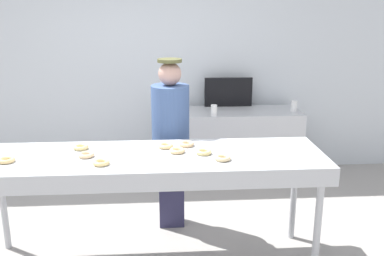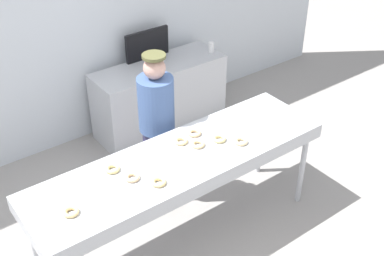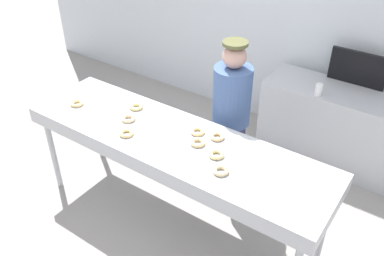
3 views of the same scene
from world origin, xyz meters
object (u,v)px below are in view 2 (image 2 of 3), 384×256
Objects in this scene: plain_donut_5 at (159,182)px; plain_donut_8 at (219,139)px; prep_counter at (160,96)px; menu_display at (147,44)px; plain_donut_1 at (113,169)px; paper_cup_0 at (211,47)px; plain_donut_6 at (181,141)px; worker_baker at (157,120)px; plain_donut_0 at (241,141)px; plain_donut_3 at (132,177)px; plain_donut_7 at (194,133)px; plain_donut_2 at (71,212)px; fryer_conveyor at (180,164)px; paper_cup_1 at (152,72)px; plain_donut_4 at (198,144)px.

plain_donut_8 is (0.78, 0.18, 0.00)m from plain_donut_5.
menu_display is (0.00, 0.24, 0.62)m from prep_counter.
plain_donut_1 is 2.68m from paper_cup_0.
plain_donut_5 is 0.60m from plain_donut_6.
worker_baker is 12.90× the size of paper_cup_0.
prep_counter is (0.50, 1.76, -0.54)m from plain_donut_8.
worker_baker is at bearing 115.21° from plain_donut_0.
plain_donut_7 is (0.80, 0.21, 0.00)m from plain_donut_3.
plain_donut_1 is 2.23m from prep_counter.
menu_display is (1.28, 2.18, 0.08)m from plain_donut_5.
plain_donut_2 is 0.21× the size of menu_display.
plain_donut_0 is at bearing -16.73° from plain_donut_1.
plain_donut_6 is (0.62, 0.18, 0.00)m from plain_donut_3.
plain_donut_8 is 0.21× the size of menu_display.
menu_display is at bearing 64.99° from fryer_conveyor.
fryer_conveyor is at bearing 1.33° from plain_donut_3.
paper_cup_1 reaches higher than plain_donut_3.
paper_cup_1 is (0.26, 1.54, -0.03)m from plain_donut_8.
plain_donut_2 is (-1.07, -0.09, 0.09)m from fryer_conveyor.
plain_donut_3 is at bearing -164.88° from plain_donut_7.
prep_counter is at bearing 62.02° from fryer_conveyor.
fryer_conveyor is 22.27× the size of plain_donut_6.
plain_donut_4 is 0.18m from plain_donut_7.
fryer_conveyor is 1.07m from plain_donut_2.
paper_cup_0 is at bearing 32.71° from plain_donut_2.
plain_donut_5 is 0.99× the size of paper_cup_0.
paper_cup_1 reaches higher than fryer_conveyor.
paper_cup_0 is (1.45, 1.63, -0.03)m from plain_donut_4.
prep_counter is at bearing 63.21° from plain_donut_6.
worker_baker is at bearing 32.14° from plain_donut_1.
plain_donut_0 and plain_donut_4 have the same top height.
plain_donut_6 is at bearing 125.05° from plain_donut_4.
plain_donut_0 is 1.06m from plain_donut_3.
plain_donut_6 is 0.18m from plain_donut_7.
paper_cup_0 is (1.49, 1.02, 0.01)m from worker_baker.
paper_cup_0 reaches higher than plain_donut_1.
plain_donut_1 is 0.69m from plain_donut_6.
plain_donut_3 is 0.08× the size of worker_baker.
plain_donut_5 and plain_donut_8 have the same top height.
plain_donut_2 and plain_donut_8 have the same top height.
plain_donut_1 is 1.00× the size of plain_donut_4.
plain_donut_8 is 0.99× the size of paper_cup_0.
plain_donut_5 is (-0.57, -0.23, 0.00)m from plain_donut_4.
menu_display is at bearing 50.51° from plain_donut_1.
plain_donut_3 is 0.94m from worker_baker.
plain_donut_3 is at bearing -125.26° from menu_display.
plain_donut_7 is at bearing -106.33° from paper_cup_1.
plain_donut_1 reaches higher than fryer_conveyor.
plain_donut_6 is 1.99m from menu_display.
plain_donut_4 is 0.99× the size of paper_cup_1.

